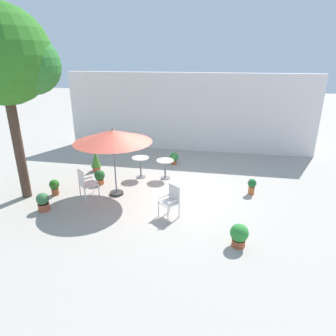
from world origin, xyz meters
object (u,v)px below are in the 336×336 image
at_px(potted_plant_1, 100,177).
at_px(cafe_table_0, 165,166).
at_px(potted_plant_5, 252,185).
at_px(potted_plant_3, 43,202).
at_px(patio_umbrella_0, 113,137).
at_px(potted_plant_6, 174,158).
at_px(shade_tree, 4,55).
at_px(patio_chair_1, 86,182).
at_px(potted_plant_2, 96,161).
at_px(patio_chair_0, 171,199).
at_px(potted_plant_0, 54,186).
at_px(cafe_table_1, 141,164).
at_px(potted_plant_4, 239,235).

bearing_deg(potted_plant_1, cafe_table_0, 22.98).
relative_size(cafe_table_0, potted_plant_5, 1.36).
bearing_deg(cafe_table_0, potted_plant_3, -135.08).
distance_m(patio_umbrella_0, potted_plant_6, 3.85).
bearing_deg(patio_umbrella_0, shade_tree, -166.92).
relative_size(patio_chair_1, potted_plant_2, 1.18).
bearing_deg(cafe_table_0, patio_chair_0, -75.36).
bearing_deg(shade_tree, patio_chair_1, 7.10).
bearing_deg(patio_chair_0, shade_tree, 175.05).
relative_size(cafe_table_0, potted_plant_0, 1.37).
height_order(potted_plant_3, potted_plant_5, potted_plant_3).
bearing_deg(patio_chair_0, patio_chair_1, 167.17).
height_order(patio_chair_1, potted_plant_2, patio_chair_1).
distance_m(patio_umbrella_0, potted_plant_0, 2.59).
bearing_deg(potted_plant_0, potted_plant_5, 11.12).
xyz_separation_m(cafe_table_1, potted_plant_3, (-2.12, -2.97, -0.25)).
bearing_deg(shade_tree, potted_plant_2, 63.72).
relative_size(cafe_table_1, potted_plant_0, 1.49).
distance_m(potted_plant_2, potted_plant_6, 3.16).
bearing_deg(potted_plant_2, patio_umbrella_0, -51.20).
xyz_separation_m(cafe_table_0, potted_plant_0, (-3.26, -2.00, -0.19)).
bearing_deg(patio_chair_1, potted_plant_6, 58.48).
relative_size(potted_plant_1, potted_plant_4, 0.89).
bearing_deg(potted_plant_3, potted_plant_4, -7.47).
height_order(patio_umbrella_0, patio_chair_1, patio_umbrella_0).
distance_m(cafe_table_1, potted_plant_2, 1.93).
xyz_separation_m(patio_umbrella_0, potted_plant_5, (4.33, 0.84, -1.64)).
distance_m(potted_plant_0, potted_plant_1, 1.54).
xyz_separation_m(potted_plant_3, potted_plant_5, (6.06, 2.26, 0.02)).
height_order(shade_tree, cafe_table_1, shade_tree).
bearing_deg(patio_umbrella_0, potted_plant_0, -168.60).
relative_size(potted_plant_1, potted_plant_2, 0.65).
distance_m(potted_plant_4, potted_plant_5, 3.03).
relative_size(cafe_table_0, potted_plant_2, 0.90).
bearing_deg(potted_plant_1, potted_plant_4, -31.13).
bearing_deg(potted_plant_2, shade_tree, -116.28).
bearing_deg(cafe_table_0, potted_plant_4, -56.04).
xyz_separation_m(potted_plant_4, potted_plant_6, (-2.47, 5.33, -0.03)).
xyz_separation_m(shade_tree, potted_plant_3, (1.02, -0.78, -3.98)).
bearing_deg(patio_umbrella_0, cafe_table_0, 50.96).
relative_size(patio_umbrella_0, potted_plant_1, 4.67).
height_order(patio_umbrella_0, potted_plant_1, patio_umbrella_0).
bearing_deg(potted_plant_1, potted_plant_2, 118.58).
distance_m(potted_plant_1, potted_plant_2, 1.35).
xyz_separation_m(potted_plant_1, potted_plant_5, (5.19, 0.15, 0.03)).
bearing_deg(potted_plant_5, patio_chair_1, -166.50).
height_order(shade_tree, potted_plant_5, shade_tree).
bearing_deg(potted_plant_5, potted_plant_6, 141.67).
bearing_deg(potted_plant_4, patio_chair_1, 159.57).
distance_m(patio_umbrella_0, potted_plant_4, 4.68).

